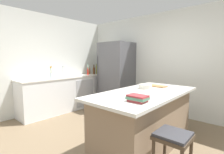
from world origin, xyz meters
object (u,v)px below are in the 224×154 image
sink_faucet (63,71)px  vinegar_bottle (89,71)px  kitchen_island (144,119)px  cookbook_stack (138,98)px  whiskey_bottle (98,70)px  hot_sauce_bottle (88,72)px  wine_bottle (100,69)px  bar_stool (173,143)px  gin_bottle (88,70)px  cutting_board (157,86)px  refrigerator (116,75)px  flower_vase (51,74)px  mixing_bowl (145,86)px  olive_oil_bottle (97,70)px  syrup_bottle (94,70)px

sink_faucet → vinegar_bottle: sink_faucet is taller
kitchen_island → cookbook_stack: (0.24, -0.59, 0.49)m
sink_faucet → whiskey_bottle: (-0.02, 1.37, -0.03)m
hot_sauce_bottle → wine_bottle: bearing=85.3°
vinegar_bottle → hot_sauce_bottle: (0.13, -0.17, -0.00)m
bar_stool → gin_bottle: 3.80m
vinegar_bottle → cutting_board: vinegar_bottle is taller
sink_faucet → hot_sauce_bottle: sink_faucet is taller
refrigerator → flower_vase: (-0.82, -1.60, 0.09)m
sink_faucet → whiskey_bottle: size_ratio=0.97×
kitchen_island → mixing_bowl: mixing_bowl is taller
whiskey_bottle → cutting_board: whiskey_bottle is taller
vinegar_bottle → sink_faucet: bearing=-88.2°
whiskey_bottle → olive_oil_bottle: (0.10, -0.18, 0.01)m
kitchen_island → mixing_bowl: 0.57m
kitchen_island → refrigerator: refrigerator is taller
gin_bottle → cookbook_stack: bearing=-29.9°
flower_vase → cutting_board: bearing=18.0°
kitchen_island → whiskey_bottle: whiskey_bottle is taller
kitchen_island → wine_bottle: bearing=149.9°
flower_vase → syrup_bottle: (-0.05, 1.50, 0.01)m
gin_bottle → cutting_board: 2.63m
flower_vase → wine_bottle: 1.69m
bar_stool → mixing_bowl: 1.26m
olive_oil_bottle → hot_sauce_bottle: (0.01, -0.38, -0.04)m
syrup_bottle → hot_sauce_bottle: (0.04, -0.29, -0.03)m
hot_sauce_bottle → cutting_board: bearing=-9.2°
flower_vase → kitchen_island: bearing=4.5°
refrigerator → mixing_bowl: bearing=-35.0°
cookbook_stack → cutting_board: (-0.34, 1.20, -0.03)m
bar_stool → sink_faucet: size_ratio=2.11×
syrup_bottle → cutting_board: (2.54, -0.69, -0.14)m
sink_faucet → flower_vase: bearing=-75.3°
olive_oil_bottle → cutting_board: bearing=-17.4°
syrup_bottle → vinegar_bottle: 0.15m
kitchen_island → olive_oil_bottle: olive_oil_bottle is taller
wine_bottle → mixing_bowl: 2.71m
refrigerator → flower_vase: refrigerator is taller
refrigerator → whiskey_bottle: refrigerator is taller
sink_faucet → olive_oil_bottle: 1.19m
cookbook_stack → gin_bottle: bearing=150.1°
wine_bottle → refrigerator: bearing=-6.4°
wine_bottle → olive_oil_bottle: size_ratio=1.09×
whiskey_bottle → olive_oil_bottle: bearing=-60.3°
refrigerator → mixing_bowl: refrigerator is taller
refrigerator → wine_bottle: bearing=173.6°
mixing_bowl → bar_stool: bearing=-44.8°
flower_vase → cutting_board: 2.62m
kitchen_island → flower_vase: size_ratio=6.50×
sink_faucet → flower_vase: flower_vase is taller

